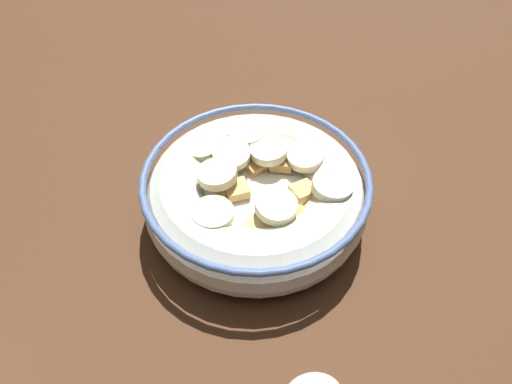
{
  "coord_description": "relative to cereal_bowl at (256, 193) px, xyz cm",
  "views": [
    {
      "loc": [
        0.71,
        25.64,
        31.58
      ],
      "look_at": [
        0.0,
        0.0,
        3.0
      ],
      "focal_mm": 32.17,
      "sensor_mm": 36.0,
      "label": 1
    }
  ],
  "objects": [
    {
      "name": "ground_plane",
      "position": [
        0.01,
        0.02,
        -3.88
      ],
      "size": [
        99.99,
        99.99,
        2.0
      ],
      "primitive_type": "cube",
      "color": "#472B19"
    },
    {
      "name": "cereal_bowl",
      "position": [
        0.0,
        0.0,
        0.0
      ],
      "size": [
        18.77,
        18.77,
        5.86
      ],
      "color": "beige",
      "rests_on": "ground_plane"
    }
  ]
}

